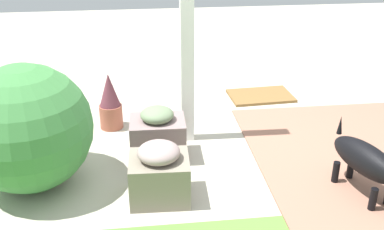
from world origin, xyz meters
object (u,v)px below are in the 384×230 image
at_px(stone_planter_mid, 159,173).
at_px(terracotta_pot_spiky, 110,102).
at_px(porch_pillar, 187,27).
at_px(stone_planter_near, 158,135).
at_px(dog, 371,162).
at_px(round_shrub, 27,128).
at_px(doormat, 261,96).

height_order(stone_planter_mid, terracotta_pot_spiky, terracotta_pot_spiky).
xyz_separation_m(porch_pillar, stone_planter_mid, (0.31, 0.93, -0.86)).
relative_size(stone_planter_near, dog, 0.60).
distance_m(stone_planter_near, round_shrub, 1.07).
bearing_deg(dog, porch_pillar, -42.72).
height_order(stone_planter_near, round_shrub, round_shrub).
bearing_deg(porch_pillar, stone_planter_mid, 71.48).
relative_size(stone_planter_near, stone_planter_mid, 1.03).
relative_size(porch_pillar, dog, 2.72).
xyz_separation_m(round_shrub, dog, (-2.50, 0.50, -0.18)).
height_order(porch_pillar, dog, porch_pillar).
distance_m(porch_pillar, dog, 1.82).
height_order(stone_planter_near, terracotta_pot_spiky, terracotta_pot_spiky).
distance_m(round_shrub, dog, 2.55).
distance_m(stone_planter_mid, terracotta_pot_spiky, 1.31).
relative_size(round_shrub, doormat, 1.40).
distance_m(stone_planter_near, doormat, 1.74).
bearing_deg(stone_planter_mid, porch_pillar, -108.52).
distance_m(terracotta_pot_spiky, dog, 2.42).
height_order(stone_planter_near, dog, dog).
bearing_deg(doormat, round_shrub, 34.19).
bearing_deg(doormat, stone_planter_mid, 55.33).
relative_size(porch_pillar, round_shrub, 2.17).
bearing_deg(doormat, terracotta_pot_spiky, 18.94).
relative_size(stone_planter_mid, dog, 0.59).
xyz_separation_m(stone_planter_near, terracotta_pot_spiky, (0.43, -0.64, 0.05)).
height_order(round_shrub, doormat, round_shrub).
xyz_separation_m(terracotta_pot_spiky, doormat, (-1.66, -0.57, -0.25)).
height_order(round_shrub, terracotta_pot_spiky, round_shrub).
bearing_deg(stone_planter_mid, round_shrub, -17.50).
relative_size(porch_pillar, doormat, 3.03).
relative_size(terracotta_pot_spiky, dog, 0.71).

